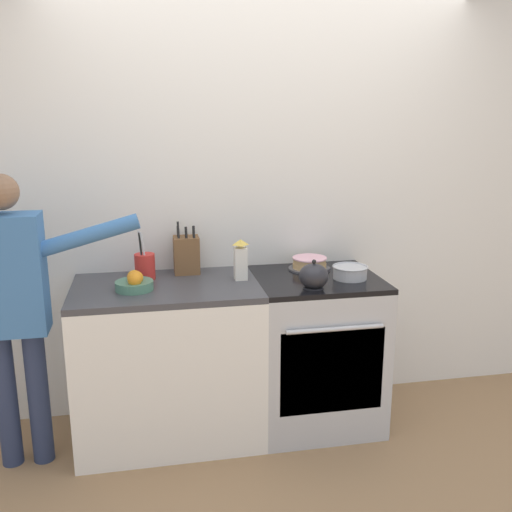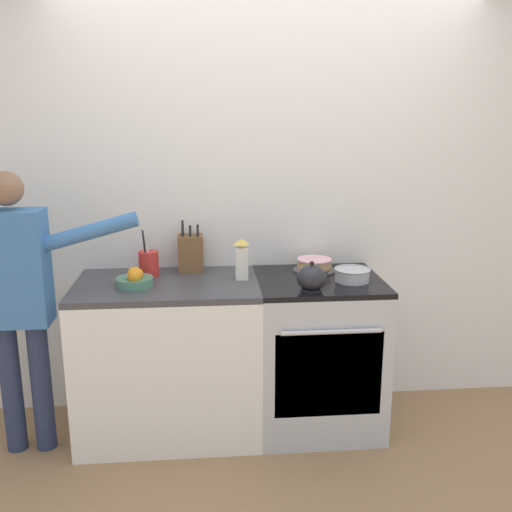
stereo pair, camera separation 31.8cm
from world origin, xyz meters
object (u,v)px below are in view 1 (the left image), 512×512
milk_carton (241,260)px  stove_range (315,350)px  tea_kettle (314,276)px  person_baker (14,299)px  fruit_bowl (135,283)px  mixing_bowl (350,272)px  knife_block (186,254)px  utensil_crock (145,266)px  layer_cake (310,264)px

milk_carton → stove_range: bearing=-4.5°
stove_range → milk_carton: 0.72m
tea_kettle → person_baker: person_baker is taller
stove_range → tea_kettle: bearing=-111.7°
fruit_bowl → milk_carton: (0.59, 0.10, 0.07)m
mixing_bowl → person_baker: 1.81m
milk_carton → knife_block: bearing=145.9°
tea_kettle → knife_block: bearing=145.9°
utensil_crock → person_baker: bearing=-156.7°
fruit_bowl → milk_carton: milk_carton is taller
stove_range → utensil_crock: size_ratio=3.20×
knife_block → fruit_bowl: bearing=-135.7°
knife_block → fruit_bowl: (-0.30, -0.29, -0.07)m
stove_range → knife_block: 0.96m
mixing_bowl → person_baker: person_baker is taller
tea_kettle → mixing_bowl: (0.26, 0.14, -0.03)m
layer_cake → utensil_crock: (-0.98, -0.02, 0.04)m
tea_kettle → fruit_bowl: (-0.95, 0.15, -0.03)m
utensil_crock → milk_carton: bearing=-12.0°
layer_cake → person_baker: (-1.64, -0.30, -0.02)m
layer_cake → mixing_bowl: 0.29m
person_baker → fruit_bowl: bearing=-3.6°
layer_cake → person_baker: size_ratio=0.16×
mixing_bowl → milk_carton: size_ratio=0.87×
stove_range → knife_block: bearing=162.5°
fruit_bowl → person_baker: person_baker is taller
layer_cake → milk_carton: (-0.45, -0.13, 0.08)m
milk_carton → person_baker: (-1.19, -0.17, -0.10)m
mixing_bowl → knife_block: 0.96m
milk_carton → person_baker: bearing=-172.0°
stove_range → fruit_bowl: fruit_bowl is taller
tea_kettle → mixing_bowl: size_ratio=0.96×
tea_kettle → person_baker: size_ratio=0.13×
knife_block → utensil_crock: size_ratio=1.10×
layer_cake → utensil_crock: size_ratio=0.90×
knife_block → person_baker: (-0.90, -0.37, -0.10)m
fruit_bowl → person_baker: size_ratio=0.13×
tea_kettle → knife_block: (-0.65, 0.44, 0.05)m
mixing_bowl → utensil_crock: utensil_crock is taller
utensil_crock → layer_cake: bearing=1.0°
person_baker → utensil_crock: bearing=12.8°
utensil_crock → milk_carton: size_ratio=1.21×
person_baker → tea_kettle: bearing=-13.2°
mixing_bowl → person_baker: size_ratio=0.13×
fruit_bowl → stove_range: bearing=3.4°
fruit_bowl → mixing_bowl: bearing=-0.3°
utensil_crock → milk_carton: utensil_crock is taller
knife_block → utensil_crock: knife_block is taller
layer_cake → stove_range: bearing=-90.8°
stove_range → fruit_bowl: size_ratio=4.48×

